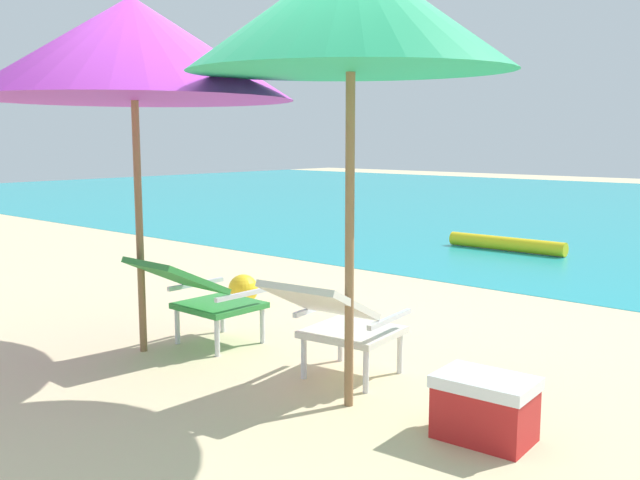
{
  "coord_description": "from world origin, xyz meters",
  "views": [
    {
      "loc": [
        3.28,
        -3.16,
        1.46
      ],
      "look_at": [
        0.0,
        0.57,
        0.75
      ],
      "focal_mm": 39.77,
      "sensor_mm": 36.0,
      "label": 1
    }
  ],
  "objects": [
    {
      "name": "ground_plane",
      "position": [
        0.0,
        4.0,
        0.0
      ],
      "size": [
        40.0,
        40.0,
        0.0
      ],
      "primitive_type": "plane",
      "color": "beige"
    },
    {
      "name": "swim_buoy",
      "position": [
        -0.94,
        5.32,
        0.1
      ],
      "size": [
        1.6,
        0.18,
        0.18
      ],
      "primitive_type": "cylinder",
      "rotation": [
        0.0,
        1.57,
        0.0
      ],
      "color": "yellow",
      "rests_on": "ocean_band"
    },
    {
      "name": "lounge_chair_left",
      "position": [
        -0.53,
        -0.1,
        0.4
      ],
      "size": [
        0.55,
        0.88,
        0.68
      ],
      "color": "#338E3D",
      "rests_on": "ground_plane"
    },
    {
      "name": "lounge_chair_right",
      "position": [
        0.65,
        -0.01,
        0.4
      ],
      "size": [
        0.64,
        0.94,
        0.68
      ],
      "color": "silver",
      "rests_on": "ground_plane"
    },
    {
      "name": "beach_umbrella_left",
      "position": [
        -0.79,
        -0.39,
        2.04
      ],
      "size": [
        2.97,
        2.97,
        2.38
      ],
      "color": "olive",
      "rests_on": "ground_plane"
    },
    {
      "name": "beach_umbrella_right",
      "position": [
        0.92,
        -0.24,
        2.1
      ],
      "size": [
        2.36,
        2.36,
        2.43
      ],
      "color": "olive",
      "rests_on": "ground_plane"
    },
    {
      "name": "beach_ball",
      "position": [
        -1.31,
        1.02,
        0.13
      ],
      "size": [
        0.27,
        0.27,
        0.27
      ],
      "primitive_type": "sphere",
      "color": "yellow",
      "rests_on": "ground_plane"
    },
    {
      "name": "cooler_box",
      "position": [
        1.7,
        -0.15,
        0.16
      ],
      "size": [
        0.49,
        0.35,
        0.32
      ],
      "color": "red",
      "rests_on": "ground_plane"
    }
  ]
}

